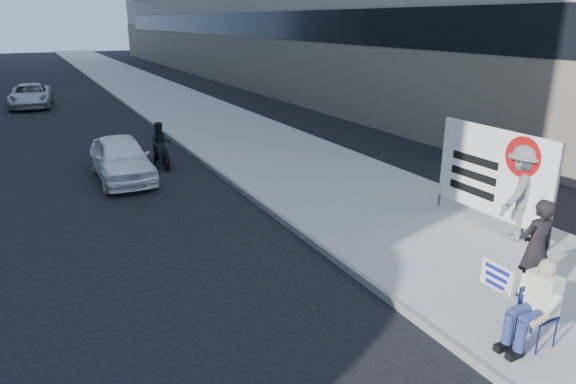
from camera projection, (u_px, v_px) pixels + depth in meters
ground at (349, 360)px, 7.15m from camera, size 160.00×160.00×0.00m
near_sidewalk at (194, 113)px, 25.72m from camera, size 5.00×120.00×0.15m
seated_protester at (533, 300)px, 7.00m from camera, size 0.83×1.12×1.31m
jogger at (522, 192)px, 10.47m from camera, size 1.44×1.03×2.01m
pedestrian_woman at (536, 249)px, 8.24m from camera, size 0.69×0.53×1.71m
protest_banner at (493, 172)px, 10.99m from camera, size 0.08×3.06×2.20m
white_sedan_near at (121, 158)px, 15.07m from camera, size 1.53×3.76×1.28m
white_sedan_far at (30, 95)px, 27.73m from camera, size 2.44×4.58×1.22m
motorcycle at (161, 146)px, 16.52m from camera, size 0.76×2.05×1.42m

